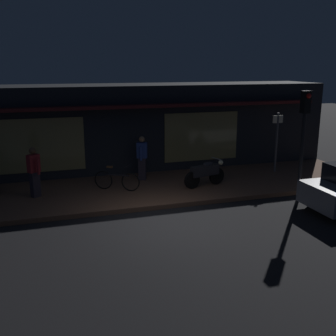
% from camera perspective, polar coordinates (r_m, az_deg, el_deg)
% --- Properties ---
extents(ground_plane, '(60.00, 60.00, 0.00)m').
position_cam_1_polar(ground_plane, '(11.80, -0.87, -7.56)').
color(ground_plane, black).
extents(sidewalk_slab, '(18.00, 4.00, 0.15)m').
position_cam_1_polar(sidewalk_slab, '(14.51, -4.25, -3.07)').
color(sidewalk_slab, brown).
rests_on(sidewalk_slab, ground_plane).
extents(storefront_building, '(18.00, 3.30, 3.60)m').
position_cam_1_polar(storefront_building, '(17.37, -6.93, 5.60)').
color(storefront_building, black).
rests_on(storefront_building, ground_plane).
extents(motorcycle, '(1.68, 0.68, 0.97)m').
position_cam_1_polar(motorcycle, '(14.60, 5.28, -0.64)').
color(motorcycle, black).
rests_on(motorcycle, sidewalk_slab).
extents(bicycle_parked, '(1.44, 0.90, 0.91)m').
position_cam_1_polar(bicycle_parked, '(14.20, -7.20, -1.70)').
color(bicycle_parked, black).
rests_on(bicycle_parked, sidewalk_slab).
extents(person_photographer, '(0.44, 0.56, 1.67)m').
position_cam_1_polar(person_photographer, '(13.93, -18.25, -0.42)').
color(person_photographer, '#28232D').
rests_on(person_photographer, sidewalk_slab).
extents(person_bystander, '(0.43, 0.60, 1.67)m').
position_cam_1_polar(person_bystander, '(15.28, -3.65, 1.53)').
color(person_bystander, '#28232D').
rests_on(person_bystander, sidewalk_slab).
extents(sign_post, '(0.44, 0.09, 2.40)m').
position_cam_1_polar(sign_post, '(16.90, 14.97, 3.97)').
color(sign_post, '#47474C').
rests_on(sign_post, sidewalk_slab).
extents(traffic_light_pole, '(0.24, 0.33, 3.60)m').
position_cam_1_polar(traffic_light_pole, '(13.76, 18.49, 5.56)').
color(traffic_light_pole, black).
rests_on(traffic_light_pole, ground_plane).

